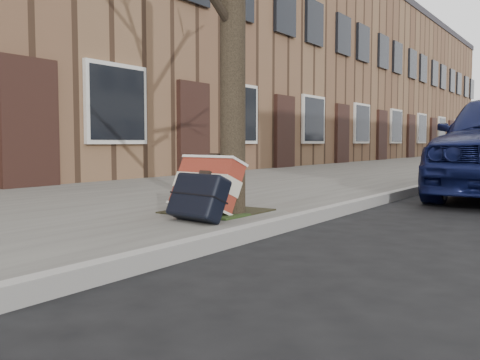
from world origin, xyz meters
The scene contains 6 objects.
ground centered at (0.00, 0.00, 0.00)m, with size 120.00×120.00×0.00m, color black.
near_sidewalk centered at (-3.70, 15.00, 0.06)m, with size 5.00×70.00×0.12m, color slate.
house_near centered at (-9.60, 16.00, 3.50)m, with size 6.80×40.00×7.00m, color brown.
dirt_patch centered at (-2.00, 1.20, 0.13)m, with size 0.85×0.85×0.01m, color black.
suitcase_red centered at (-2.02, 1.05, 0.40)m, with size 0.72×0.20×0.52m, color maroon.
suitcase_navy centered at (-1.75, 0.59, 0.34)m, with size 0.56×0.18×0.40m, color black.
Camera 1 is at (1.10, -3.01, 0.80)m, focal length 40.00 mm.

